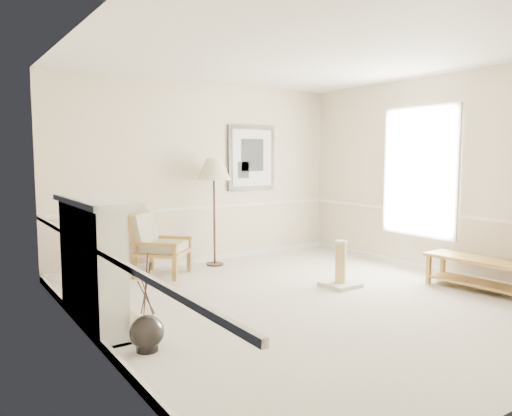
{
  "coord_description": "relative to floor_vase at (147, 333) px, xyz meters",
  "views": [
    {
      "loc": [
        -3.69,
        -4.5,
        1.74
      ],
      "look_at": [
        -0.28,
        0.7,
        1.08
      ],
      "focal_mm": 35.0,
      "sensor_mm": 36.0,
      "label": 1
    }
  ],
  "objects": [
    {
      "name": "fireplace",
      "position": [
        -0.19,
        0.98,
        0.48
      ],
      "size": [
        0.64,
        1.64,
        1.31
      ],
      "color": "white",
      "rests_on": "ground"
    },
    {
      "name": "armchair",
      "position": [
        1.16,
        2.68,
        0.33
      ],
      "size": [
        1.0,
        1.0,
        0.91
      ],
      "rotation": [
        0.0,
        0.0,
        0.79
      ],
      "color": "#A47C35",
      "rests_on": "ground"
    },
    {
      "name": "scratching_post",
      "position": [
        2.96,
        0.69,
        0.03
      ],
      "size": [
        0.46,
        0.46,
        0.62
      ],
      "rotation": [
        0.0,
        0.0,
        0.04
      ],
      "color": "silver",
      "rests_on": "ground"
    },
    {
      "name": "room",
      "position": [
        2.29,
        0.45,
        1.7
      ],
      "size": [
        5.04,
        5.54,
        2.92
      ],
      "color": "beige",
      "rests_on": "ground"
    },
    {
      "name": "floor_vase",
      "position": [
        0.0,
        0.0,
        0.0
      ],
      "size": [
        0.31,
        0.31,
        0.89
      ],
      "rotation": [
        0.0,
        0.0,
        0.0
      ],
      "color": "black",
      "rests_on": "ground"
    },
    {
      "name": "bench",
      "position": [
        4.3,
        -0.52,
        0.12
      ],
      "size": [
        0.56,
        1.53,
        0.43
      ],
      "rotation": [
        0.0,
        0.0,
        0.08
      ],
      "color": "#A47C35",
      "rests_on": "ground"
    },
    {
      "name": "floor_lamp",
      "position": [
        2.2,
        2.78,
        1.32
      ],
      "size": [
        0.71,
        0.71,
        1.7
      ],
      "rotation": [
        0.0,
        0.0,
        0.43
      ],
      "color": "black",
      "rests_on": "ground"
    },
    {
      "name": "ground",
      "position": [
        2.15,
        0.38,
        -0.16
      ],
      "size": [
        5.5,
        5.5,
        0.0
      ],
      "primitive_type": "plane",
      "color": "silver",
      "rests_on": "ground"
    }
  ]
}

